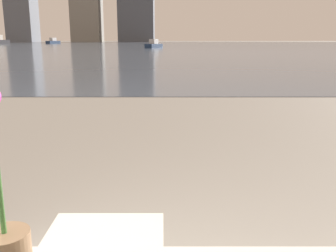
% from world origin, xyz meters
% --- Properties ---
extents(potted_orchid, '(0.11, 0.11, 0.46)m').
position_xyz_m(potted_orchid, '(-0.50, 0.94, 0.64)').
color(potted_orchid, '#8C6B4C').
rests_on(potted_orchid, bathtub).
extents(harbor_water, '(180.00, 110.00, 0.01)m').
position_xyz_m(harbor_water, '(0.00, 62.00, 0.01)').
color(harbor_water, slate).
rests_on(harbor_water, ground_plane).
extents(harbor_boat_0, '(2.30, 3.34, 1.19)m').
position_xyz_m(harbor_boat_0, '(-23.27, 77.29, 0.43)').
color(harbor_boat_0, navy).
rests_on(harbor_boat_0, harbor_water).
extents(harbor_boat_3, '(1.95, 2.73, 0.97)m').
position_xyz_m(harbor_boat_3, '(-1.69, 42.53, 0.35)').
color(harbor_boat_3, navy).
rests_on(harbor_boat_3, harbor_water).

